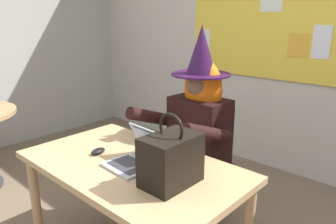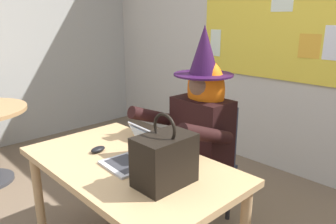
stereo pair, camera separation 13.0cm
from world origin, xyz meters
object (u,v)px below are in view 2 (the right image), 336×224
chair_at_desk (205,157)px  person_costumed (196,124)px  handbag (165,159)px  desk_main (129,176)px  computer_mouse (98,149)px  laptop (134,155)px

chair_at_desk → person_costumed: person_costumed is taller
chair_at_desk → handbag: (0.36, -0.77, 0.34)m
desk_main → chair_at_desk: chair_at_desk is taller
person_costumed → computer_mouse: size_ratio=14.40×
desk_main → computer_mouse: computer_mouse is taller
chair_at_desk → person_costumed: (0.01, -0.12, 0.30)m
chair_at_desk → computer_mouse: bearing=-21.2°
chair_at_desk → person_costumed: 0.32m
handbag → desk_main: bearing=176.5°
desk_main → chair_at_desk: size_ratio=1.47×
chair_at_desk → laptop: laptop is taller
computer_mouse → laptop: bearing=3.8°
laptop → handbag: bearing=-3.3°
person_costumed → laptop: 0.61m
desk_main → person_costumed: size_ratio=0.90×
laptop → handbag: handbag is taller
laptop → handbag: 0.31m
chair_at_desk → handbag: bearing=20.1°
laptop → chair_at_desk: bearing=99.0°
chair_at_desk → handbag: 0.91m
desk_main → handbag: (0.33, -0.02, 0.22)m
desk_main → person_costumed: bearing=92.2°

